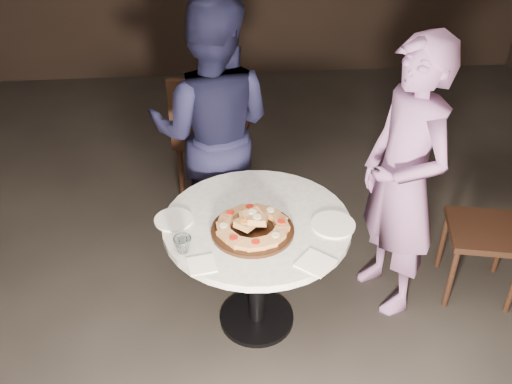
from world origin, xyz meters
TOP-DOWN VIEW (x-y plane):
  - floor at (0.00, 0.00)m, footprint 7.00×7.00m
  - table at (0.04, 0.11)m, footprint 1.04×1.04m
  - serving_board at (0.02, 0.03)m, footprint 0.44×0.44m
  - focaccia_pile at (0.02, 0.03)m, footprint 0.34×0.34m
  - plate_left at (-0.35, 0.15)m, footprint 0.21×0.21m
  - plate_right at (0.40, 0.04)m, footprint 0.26×0.26m
  - water_glass at (-0.30, -0.08)m, footprint 0.11×0.11m
  - napkin_near at (-0.22, -0.18)m, footprint 0.14×0.14m
  - napkin_far at (0.27, -0.21)m, footprint 0.19×0.19m
  - chair_far at (-0.16, 1.26)m, footprint 0.53×0.54m
  - chair_right at (1.37, 0.24)m, footprint 0.47×0.46m
  - diner_navy at (-0.14, 0.85)m, footprint 0.83×0.70m
  - diner_teal at (0.78, 0.26)m, footprint 0.51×0.63m

SIDE VIEW (x-z plane):
  - floor at x=0.00m, z-range 0.00..0.00m
  - chair_right at x=1.37m, z-range 0.06..0.88m
  - chair_far at x=-0.16m, z-range 0.07..1.01m
  - table at x=0.04m, z-range 0.21..0.88m
  - napkin_near at x=-0.22m, z-range 0.67..0.68m
  - napkin_far at x=0.27m, z-range 0.67..0.68m
  - plate_left at x=-0.35m, z-range 0.67..0.68m
  - plate_right at x=0.40m, z-range 0.67..0.68m
  - serving_board at x=0.02m, z-range 0.67..0.69m
  - water_glass at x=-0.30m, z-range 0.67..0.75m
  - focaccia_pile at x=0.02m, z-range 0.67..0.76m
  - diner_teal at x=0.78m, z-range 0.00..1.51m
  - diner_navy at x=-0.14m, z-range 0.00..1.53m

